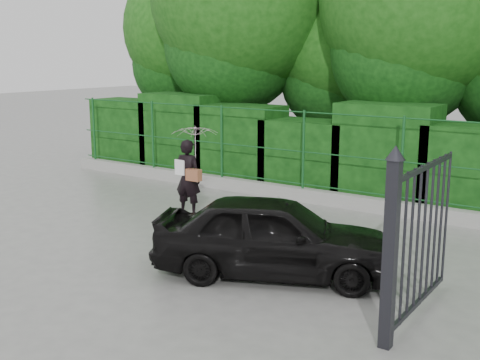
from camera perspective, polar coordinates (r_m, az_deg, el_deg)
The scene contains 8 objects.
ground at distance 10.64m, azimuth -7.79°, elevation -6.47°, with size 80.00×80.00×0.00m, color gray.
kerb at distance 14.12m, azimuth 4.51°, elevation -1.18°, with size 14.00×0.25×0.30m, color #9E9E99.
fence at distance 13.81m, azimuth 5.38°, elevation 2.95°, with size 14.13×0.06×1.80m.
hedge at distance 14.79m, azimuth 6.65°, elevation 2.89°, with size 14.20×1.20×2.28m.
trees at distance 16.26m, azimuth 14.38°, elevation 16.06°, with size 17.10×6.15×8.08m.
gate at distance 7.39m, azimuth 15.37°, elevation -5.37°, with size 0.22×2.33×2.36m.
woman at distance 12.44m, azimuth -4.52°, elevation 2.25°, with size 0.97×0.98×1.90m.
car at distance 9.16m, azimuth 3.26°, elevation -5.32°, with size 1.47×3.65×1.24m, color black.
Camera 1 is at (6.84, -7.44, 3.32)m, focal length 45.00 mm.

